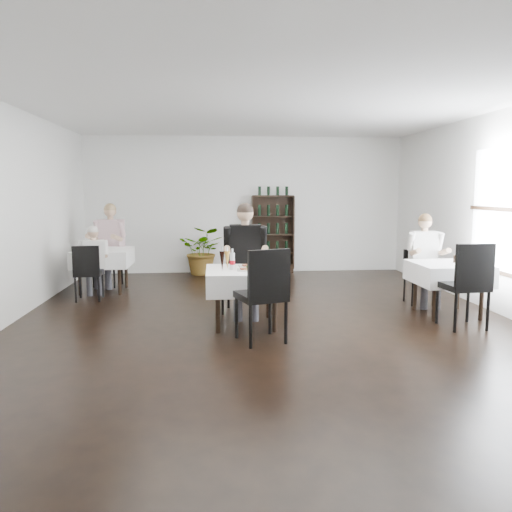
# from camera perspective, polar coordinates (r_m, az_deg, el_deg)

# --- Properties ---
(room_shell) EXTENTS (9.00, 9.00, 9.00)m
(room_shell) POSITION_cam_1_polar(r_m,az_deg,el_deg) (6.66, 1.24, 4.74)
(room_shell) COLOR black
(room_shell) RESTS_ON ground
(wine_shelf) EXTENTS (0.90, 0.28, 1.75)m
(wine_shelf) POSITION_cam_1_polar(r_m,az_deg,el_deg) (11.05, 1.93, 2.43)
(wine_shelf) COLOR black
(wine_shelf) RESTS_ON ground
(main_table) EXTENTS (1.03, 1.03, 0.77)m
(main_table) POSITION_cam_1_polar(r_m,az_deg,el_deg) (6.74, -1.32, -2.76)
(main_table) COLOR black
(main_table) RESTS_ON ground
(left_table) EXTENTS (0.98, 0.98, 0.77)m
(left_table) POSITION_cam_1_polar(r_m,az_deg,el_deg) (9.41, -17.06, -0.17)
(left_table) COLOR black
(left_table) RESTS_ON ground
(right_table) EXTENTS (0.98, 0.98, 0.77)m
(right_table) POSITION_cam_1_polar(r_m,az_deg,el_deg) (7.80, 21.10, -1.86)
(right_table) COLOR black
(right_table) RESTS_ON ground
(potted_tree) EXTENTS (1.11, 1.02, 1.05)m
(potted_tree) POSITION_cam_1_polar(r_m,az_deg,el_deg) (10.89, -6.07, 0.62)
(potted_tree) COLOR #21531C
(potted_tree) RESTS_ON ground
(main_chair_far) EXTENTS (0.59, 0.59, 1.07)m
(main_chair_far) POSITION_cam_1_polar(r_m,az_deg,el_deg) (7.56, -1.79, -1.70)
(main_chair_far) COLOR black
(main_chair_far) RESTS_ON ground
(main_chair_near) EXTENTS (0.66, 0.67, 1.15)m
(main_chair_near) POSITION_cam_1_polar(r_m,az_deg,el_deg) (5.92, 0.92, -3.85)
(main_chair_near) COLOR black
(main_chair_near) RESTS_ON ground
(left_chair_far) EXTENTS (0.54, 0.55, 1.02)m
(left_chair_far) POSITION_cam_1_polar(r_m,az_deg,el_deg) (10.00, -16.45, 0.06)
(left_chair_far) COLOR black
(left_chair_far) RESTS_ON ground
(left_chair_near) EXTENTS (0.45, 0.45, 0.93)m
(left_chair_near) POSITION_cam_1_polar(r_m,az_deg,el_deg) (8.67, -18.67, -1.44)
(left_chair_near) COLOR black
(left_chair_near) RESTS_ON ground
(right_chair_far) EXTENTS (0.39, 0.40, 0.87)m
(right_chair_far) POSITION_cam_1_polar(r_m,az_deg,el_deg) (8.52, 17.97, -1.83)
(right_chair_far) COLOR black
(right_chair_far) RESTS_ON ground
(right_chair_near) EXTENTS (0.56, 0.57, 1.15)m
(right_chair_near) POSITION_cam_1_polar(r_m,az_deg,el_deg) (7.09, 23.03, -2.55)
(right_chair_near) COLOR black
(right_chair_near) RESTS_ON ground
(diner_main) EXTENTS (0.63, 0.63, 1.65)m
(diner_main) POSITION_cam_1_polar(r_m,az_deg,el_deg) (7.19, -1.23, 0.58)
(diner_main) COLOR #3D3C44
(diner_main) RESTS_ON ground
(diner_left_far) EXTENTS (0.66, 0.70, 1.58)m
(diner_left_far) POSITION_cam_1_polar(r_m,az_deg,el_deg) (9.87, -16.43, 1.94)
(diner_left_far) COLOR #3D3C44
(diner_left_far) RESTS_ON ground
(diner_left_near) EXTENTS (0.52, 0.55, 1.24)m
(diner_left_near) POSITION_cam_1_polar(r_m,az_deg,el_deg) (8.83, -18.05, -0.04)
(diner_left_near) COLOR #3D3C44
(diner_left_near) RESTS_ON ground
(diner_right_far) EXTENTS (0.56, 0.56, 1.46)m
(diner_right_far) POSITION_cam_1_polar(r_m,az_deg,el_deg) (8.32, 18.79, 0.39)
(diner_right_far) COLOR #3D3C44
(diner_right_far) RESTS_ON ground
(plate_far) EXTENTS (0.26, 0.26, 0.08)m
(plate_far) POSITION_cam_1_polar(r_m,az_deg,el_deg) (6.88, -0.82, -1.13)
(plate_far) COLOR white
(plate_far) RESTS_ON main_table
(plate_near) EXTENTS (0.23, 0.23, 0.07)m
(plate_near) POSITION_cam_1_polar(r_m,az_deg,el_deg) (6.58, -1.12, -1.55)
(plate_near) COLOR white
(plate_near) RESTS_ON main_table
(pilsner_dark) EXTENTS (0.08, 0.08, 0.32)m
(pilsner_dark) POSITION_cam_1_polar(r_m,az_deg,el_deg) (6.59, -3.89, -0.53)
(pilsner_dark) COLOR black
(pilsner_dark) RESTS_ON main_table
(pilsner_lager) EXTENTS (0.07, 0.07, 0.30)m
(pilsner_lager) POSITION_cam_1_polar(r_m,az_deg,el_deg) (6.73, -3.31, -0.44)
(pilsner_lager) COLOR gold
(pilsner_lager) RESTS_ON main_table
(coke_bottle) EXTENTS (0.07, 0.07, 0.28)m
(coke_bottle) POSITION_cam_1_polar(r_m,az_deg,el_deg) (6.66, -2.72, -0.59)
(coke_bottle) COLOR silver
(coke_bottle) RESTS_ON main_table
(napkin_cutlery) EXTENTS (0.25, 0.23, 0.02)m
(napkin_cutlery) POSITION_cam_1_polar(r_m,az_deg,el_deg) (6.54, 0.53, -1.68)
(napkin_cutlery) COLOR black
(napkin_cutlery) RESTS_ON main_table
(pepper_mill) EXTENTS (0.05, 0.05, 0.11)m
(pepper_mill) POSITION_cam_1_polar(r_m,az_deg,el_deg) (7.87, 21.77, -0.29)
(pepper_mill) COLOR black
(pepper_mill) RESTS_ON right_table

